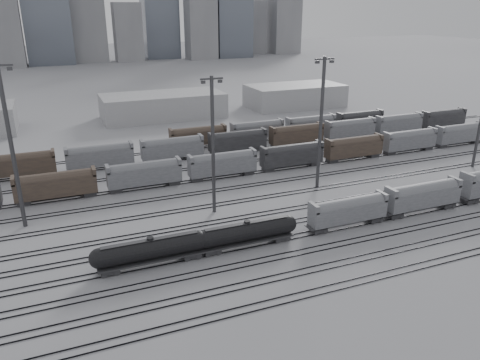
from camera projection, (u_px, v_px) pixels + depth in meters
name	position (u px, v px, depth m)	size (l,w,h in m)	color
ground	(246.00, 250.00, 71.89)	(900.00, 900.00, 0.00)	#A2A2A7
tracks	(209.00, 207.00, 87.05)	(220.00, 71.50, 0.16)	black
tank_car_a	(151.00, 250.00, 66.81)	(17.20, 2.87, 4.25)	black
tank_car_b	(247.00, 232.00, 72.13)	(16.91, 2.82, 4.18)	black
hopper_car_a	(348.00, 210.00, 78.44)	(14.14, 2.81, 5.06)	black
hopper_car_b	(423.00, 195.00, 84.01)	(15.16, 3.01, 5.42)	black
light_mast_b	(11.00, 144.00, 74.61)	(4.38, 0.70, 27.36)	#3B3B3E
light_mast_c	(213.00, 143.00, 80.74)	(3.92, 0.63, 24.47)	#3B3B3E
light_mast_d	(321.00, 121.00, 92.07)	(4.23, 0.68, 26.41)	#3B3B3E
bg_string_near	(223.00, 165.00, 101.53)	(151.00, 3.00, 5.60)	gray
bg_string_mid	(238.00, 142.00, 118.96)	(151.00, 3.00, 5.60)	black
bg_string_far	(284.00, 128.00, 132.11)	(66.00, 3.00, 5.60)	#4F3F32
warehouse_mid	(163.00, 106.00, 156.49)	(40.00, 18.00, 8.00)	#AAAAAC
warehouse_right	(295.00, 96.00, 174.23)	(35.00, 18.00, 8.00)	#AAAAAC
skyline	(95.00, 7.00, 306.64)	(316.00, 22.40, 95.00)	gray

